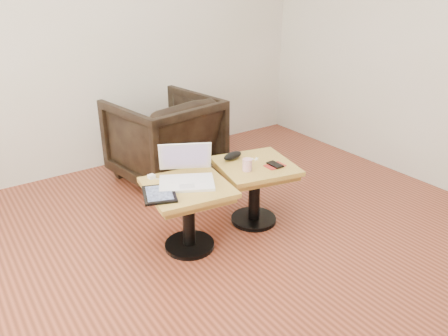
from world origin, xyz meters
TOP-DOWN VIEW (x-y plane):
  - room_shell at (0.00, 0.00)m, footprint 4.52×4.52m
  - side_table_left at (-0.11, 0.49)m, footprint 0.61×0.61m
  - side_table_right at (0.49, 0.51)m, footprint 0.64×0.64m
  - laptop at (-0.08, 0.55)m, footprint 0.49×0.48m
  - tablet at (-0.33, 0.46)m, footprint 0.28×0.31m
  - charging_adapter at (-0.26, 0.72)m, footprint 0.05×0.05m
  - glasses_case at (0.41, 0.68)m, footprint 0.19×0.11m
  - striped_cup at (0.37, 0.45)m, footprint 0.08×0.08m
  - earbuds_tangle at (0.54, 0.58)m, footprint 0.07×0.05m
  - phone_on_sleeve at (0.58, 0.39)m, footprint 0.14×0.13m
  - armchair at (0.30, 1.62)m, footprint 0.97×0.99m

SIDE VIEW (x-z plane):
  - side_table_left at x=-0.11m, z-range 0.12..0.61m
  - side_table_right at x=0.49m, z-range 0.12..0.61m
  - armchair at x=0.30m, z-range 0.00..0.79m
  - earbuds_tangle at x=0.54m, z-range 0.49..0.50m
  - phone_on_sleeve at x=0.58m, z-range 0.49..0.51m
  - tablet at x=-0.33m, z-range 0.49..0.51m
  - charging_adapter at x=-0.26m, z-range 0.49..0.52m
  - glasses_case at x=0.41m, z-range 0.49..0.55m
  - striped_cup at x=0.37m, z-range 0.49..0.58m
  - laptop at x=-0.08m, z-range 0.42..0.66m
  - room_shell at x=0.00m, z-range 0.00..2.71m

